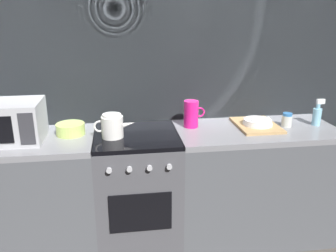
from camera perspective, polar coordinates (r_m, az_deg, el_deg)
ground_plane at (r=2.95m, az=-4.64°, el=-18.02°), size 8.00×8.00×0.00m
back_wall at (r=2.75m, az=-5.73°, el=6.85°), size 3.60×0.05×2.40m
counter_left at (r=2.81m, az=-23.84°, el=-10.76°), size 1.20×0.60×0.90m
stove_unit at (r=2.70m, az=-4.89°, el=-10.35°), size 0.60×0.63×0.90m
counter_right at (r=2.89m, az=13.47°, el=-8.85°), size 1.20×0.60×0.90m
microwave at (r=2.57m, az=-24.59°, el=0.62°), size 0.46×0.35×0.27m
kettle at (r=2.46m, az=-8.96°, el=0.01°), size 0.28×0.15×0.17m
mixing_bowl at (r=2.59m, az=-15.44°, el=-0.47°), size 0.20×0.20×0.08m
pitcher at (r=2.64m, az=3.78°, el=1.96°), size 0.16×0.11×0.20m
dish_pile at (r=2.74m, az=14.14°, el=0.35°), size 0.30×0.40×0.07m
spice_jar at (r=2.80m, az=18.62°, el=0.93°), size 0.08×0.08×0.10m
spray_bottle at (r=2.91m, az=22.92°, el=1.64°), size 0.08×0.06×0.20m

